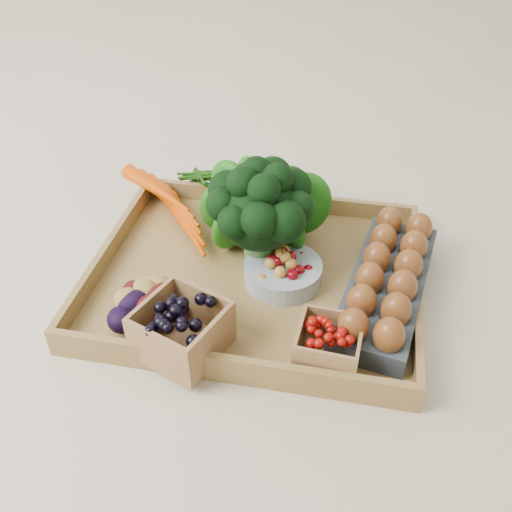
% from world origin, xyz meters
% --- Properties ---
extents(ground, '(4.00, 4.00, 0.00)m').
position_xyz_m(ground, '(0.00, 0.00, 0.00)').
color(ground, beige).
rests_on(ground, ground).
extents(tray, '(0.55, 0.45, 0.01)m').
position_xyz_m(tray, '(0.00, 0.00, 0.01)').
color(tray, olive).
rests_on(tray, ground).
extents(carrots, '(0.21, 0.15, 0.05)m').
position_xyz_m(carrots, '(-0.18, 0.13, 0.04)').
color(carrots, '#D14200').
rests_on(carrots, tray).
extents(lettuce, '(0.16, 0.16, 0.16)m').
position_xyz_m(lettuce, '(-0.01, 0.12, 0.09)').
color(lettuce, '#10550D').
rests_on(lettuce, tray).
extents(broccoli, '(0.18, 0.18, 0.14)m').
position_xyz_m(broccoli, '(0.00, 0.03, 0.09)').
color(broccoli, black).
rests_on(broccoli, tray).
extents(cherry_bowl, '(0.13, 0.13, 0.04)m').
position_xyz_m(cherry_bowl, '(0.05, -0.00, 0.03)').
color(cherry_bowl, '#8C9EA5').
rests_on(cherry_bowl, tray).
extents(egg_carton, '(0.17, 0.35, 0.04)m').
position_xyz_m(egg_carton, '(0.22, -0.01, 0.03)').
color(egg_carton, '#333B41').
rests_on(egg_carton, tray).
extents(potatoes, '(0.13, 0.13, 0.08)m').
position_xyz_m(potatoes, '(-0.15, -0.13, 0.05)').
color(potatoes, '#370809').
rests_on(potatoes, tray).
extents(punnet_blackberry, '(0.15, 0.15, 0.08)m').
position_xyz_m(punnet_blackberry, '(-0.08, -0.18, 0.05)').
color(punnet_blackberry, black).
rests_on(punnet_blackberry, tray).
extents(punnet_raspberry, '(0.10, 0.10, 0.06)m').
position_xyz_m(punnet_raspberry, '(0.14, -0.16, 0.05)').
color(punnet_raspberry, '#7E0A05').
rests_on(punnet_raspberry, tray).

